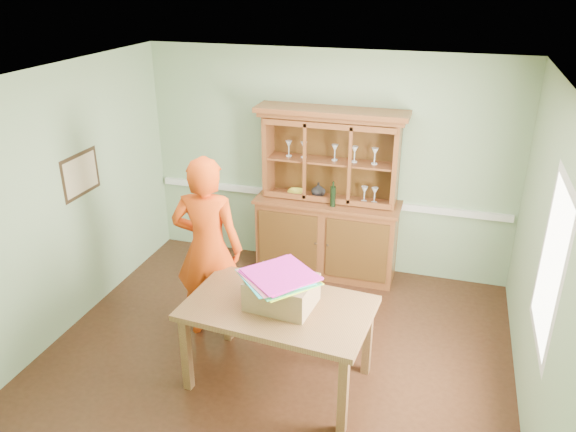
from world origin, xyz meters
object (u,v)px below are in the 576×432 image
(china_hutch, at_px, (328,218))
(dining_table, at_px, (278,315))
(cardboard_box, at_px, (282,292))
(person, at_px, (208,249))

(china_hutch, xyz_separation_m, dining_table, (0.05, -2.15, -0.01))
(dining_table, xyz_separation_m, cardboard_box, (0.02, 0.02, 0.23))
(cardboard_box, bearing_deg, person, 150.93)
(dining_table, relative_size, person, 0.88)
(cardboard_box, xyz_separation_m, person, (-0.93, 0.52, 0.03))
(china_hutch, relative_size, person, 1.07)
(china_hutch, relative_size, cardboard_box, 3.68)
(cardboard_box, bearing_deg, china_hutch, 92.10)
(china_hutch, xyz_separation_m, cardboard_box, (0.08, -2.12, 0.21))
(dining_table, bearing_deg, cardboard_box, 48.58)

